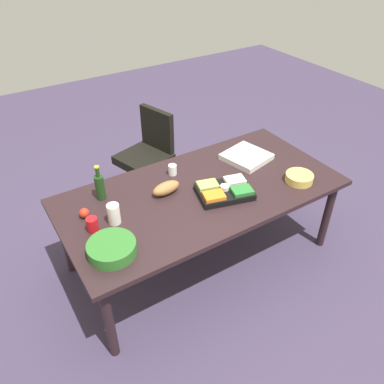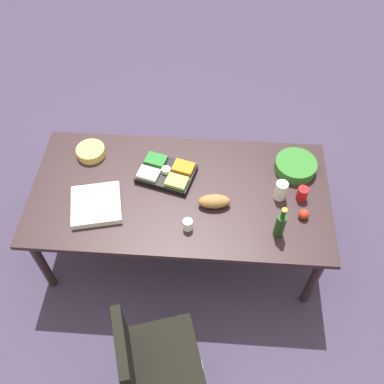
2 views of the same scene
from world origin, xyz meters
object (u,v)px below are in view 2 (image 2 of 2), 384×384
(chip_bowl, at_px, (91,152))
(apple_red, at_px, (304,214))
(veggie_tray, at_px, (166,173))
(mayo_jar, at_px, (281,190))
(wine_bottle, at_px, (280,225))
(paper_cup, at_px, (188,225))
(salad_bowl, at_px, (296,166))
(conference_table, at_px, (180,196))
(bread_loaf, at_px, (214,201))
(pizza_box, at_px, (96,205))
(red_solo_cup, at_px, (302,193))
(office_chair, at_px, (156,363))

(chip_bowl, distance_m, apple_red, 1.74)
(chip_bowl, relative_size, veggie_tray, 0.47)
(mayo_jar, height_order, veggie_tray, mayo_jar)
(wine_bottle, bearing_deg, paper_cup, -0.11)
(chip_bowl, bearing_deg, veggie_tray, 164.01)
(chip_bowl, xyz_separation_m, wine_bottle, (-1.48, 0.66, 0.08))
(salad_bowl, bearing_deg, conference_table, 17.44)
(apple_red, bearing_deg, paper_cup, 10.24)
(salad_bowl, xyz_separation_m, wine_bottle, (0.17, 0.61, 0.07))
(bread_loaf, bearing_deg, pizza_box, 4.66)
(conference_table, relative_size, chip_bowl, 10.01)
(red_solo_cup, bearing_deg, bread_loaf, 9.89)
(paper_cup, distance_m, mayo_jar, 0.74)
(mayo_jar, distance_m, veggie_tray, 0.88)
(bread_loaf, height_order, chip_bowl, bread_loaf)
(wine_bottle, xyz_separation_m, apple_red, (-0.19, -0.15, -0.08))
(bread_loaf, bearing_deg, chip_bowl, -23.47)
(pizza_box, bearing_deg, veggie_tray, -158.75)
(red_solo_cup, xyz_separation_m, wine_bottle, (0.19, 0.33, 0.06))
(conference_table, height_order, apple_red, apple_red)
(paper_cup, bearing_deg, wine_bottle, 179.89)
(conference_table, relative_size, bread_loaf, 9.50)
(paper_cup, relative_size, apple_red, 1.18)
(conference_table, height_order, office_chair, office_chair)
(conference_table, bearing_deg, veggie_tray, -51.36)
(apple_red, bearing_deg, chip_bowl, -16.80)
(pizza_box, bearing_deg, chip_bowl, -86.90)
(salad_bowl, xyz_separation_m, apple_red, (-0.03, 0.45, -0.01))
(conference_table, distance_m, veggie_tray, 0.21)
(wine_bottle, relative_size, apple_red, 3.90)
(chip_bowl, bearing_deg, paper_cup, 141.97)
(salad_bowl, relative_size, chip_bowl, 1.42)
(paper_cup, bearing_deg, chip_bowl, -38.03)
(veggie_tray, relative_size, apple_red, 6.37)
(paper_cup, relative_size, wine_bottle, 0.30)
(pizza_box, relative_size, apple_red, 4.74)
(chip_bowl, relative_size, mayo_jar, 1.44)
(chip_bowl, bearing_deg, red_solo_cup, 168.89)
(red_solo_cup, height_order, veggie_tray, red_solo_cup)
(pizza_box, bearing_deg, red_solo_cup, 174.00)
(salad_bowl, bearing_deg, office_chair, 56.25)
(bread_loaf, height_order, wine_bottle, wine_bottle)
(mayo_jar, bearing_deg, apple_red, 133.08)
(office_chair, bearing_deg, paper_cup, -100.67)
(pizza_box, xyz_separation_m, salad_bowl, (-1.50, -0.46, 0.02))
(office_chair, bearing_deg, apple_red, -135.05)
(pizza_box, distance_m, wine_bottle, 1.34)
(bread_loaf, xyz_separation_m, paper_cup, (0.18, 0.21, -0.01))
(conference_table, relative_size, veggie_tray, 4.71)
(office_chair, bearing_deg, bread_loaf, -107.84)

